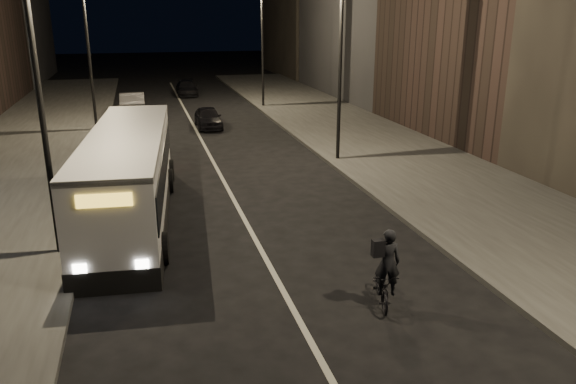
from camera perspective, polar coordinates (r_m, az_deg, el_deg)
ground at (r=13.89m, az=-0.15°, el=-10.63°), size 180.00×180.00×0.00m
sidewalk_right at (r=29.04m, az=9.13°, el=4.58°), size 7.00×70.00×0.16m
sidewalk_left at (r=27.17m, az=-25.85°, el=2.08°), size 7.00×70.00×0.16m
streetlight_right_mid at (r=25.29m, az=4.80°, el=14.91°), size 1.20×0.44×8.12m
streetlight_right_far at (r=40.71m, az=-3.01°, el=16.02°), size 1.20×0.44×8.12m
streetlight_left_near at (r=16.02m, az=-23.36°, el=11.91°), size 1.20×0.44×8.12m
streetlight_left_far at (r=33.91m, az=-19.28°, el=14.74°), size 1.20×0.44×8.12m
city_bus at (r=19.12m, az=-15.84°, el=1.92°), size 3.27×11.06×2.94m
cyclist_on_bicycle at (r=13.49m, az=9.70°, el=-8.69°), size 1.03×1.80×1.96m
car_near at (r=34.08m, az=-8.12°, el=7.50°), size 1.50×3.64×1.23m
car_mid at (r=39.81m, az=-15.53°, el=8.69°), size 1.60×4.54×1.49m
car_far at (r=48.11m, az=-10.26°, el=10.35°), size 1.73×4.13×1.19m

